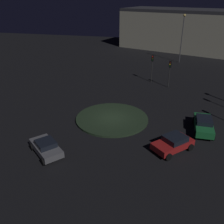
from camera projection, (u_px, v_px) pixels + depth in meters
ground_plane at (112, 119)px, 28.64m from camera, size 114.74×114.74×0.00m
roundabout_island at (112, 118)px, 28.59m from camera, size 8.32×8.32×0.22m
car_grey at (46, 147)px, 22.19m from camera, size 3.84×4.05×1.37m
car_red at (173, 143)px, 22.73m from camera, size 4.07×4.02×1.45m
car_green at (204, 124)px, 25.89m from camera, size 4.52×2.00×1.49m
traffic_light_east at (152, 63)px, 39.24m from camera, size 0.38×0.34×4.37m
traffic_light_southeast_near at (170, 69)px, 36.99m from camera, size 0.39×0.37×4.10m
streetlamp_east at (182, 33)px, 49.40m from camera, size 0.51×0.51×9.51m
store_building at (198, 31)px, 60.45m from camera, size 23.39×39.12×9.68m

